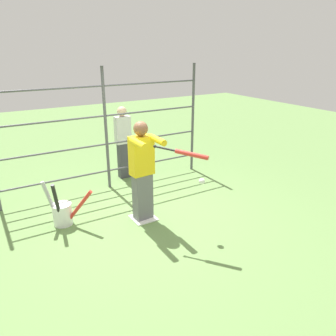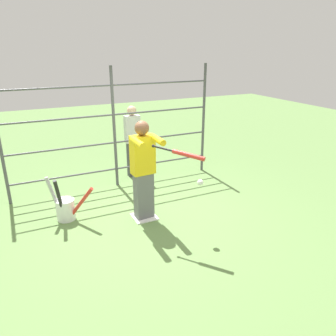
{
  "view_description": "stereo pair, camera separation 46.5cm",
  "coord_description": "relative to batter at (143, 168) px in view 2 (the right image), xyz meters",
  "views": [
    {
      "loc": [
        2.21,
        4.57,
        2.83
      ],
      "look_at": [
        -0.3,
        0.34,
        1.0
      ],
      "focal_mm": 35.0,
      "sensor_mm": 36.0,
      "label": 1
    },
    {
      "loc": [
        1.8,
        4.79,
        2.83
      ],
      "look_at": [
        -0.3,
        0.34,
        1.0
      ],
      "focal_mm": 35.0,
      "sensor_mm": 36.0,
      "label": 2
    }
  ],
  "objects": [
    {
      "name": "ground_plane",
      "position": [
        0.0,
        -0.02,
        -0.93
      ],
      "size": [
        24.0,
        24.0,
        0.0
      ],
      "primitive_type": "plane",
      "color": "#608447"
    },
    {
      "name": "home_plate",
      "position": [
        0.0,
        -0.02,
        -0.92
      ],
      "size": [
        0.4,
        0.4,
        0.02
      ],
      "color": "white",
      "rests_on": "ground"
    },
    {
      "name": "fence_backstop",
      "position": [
        0.0,
        -1.62,
        0.31
      ],
      "size": [
        4.3,
        0.06,
        2.49
      ],
      "color": "#4C4C51",
      "rests_on": "ground"
    },
    {
      "name": "batter",
      "position": [
        0.0,
        0.0,
        0.0
      ],
      "size": [
        0.44,
        0.6,
        1.73
      ],
      "color": "slate",
      "rests_on": "ground"
    },
    {
      "name": "baseball_bat_swinging",
      "position": [
        -0.3,
        0.85,
        0.46
      ],
      "size": [
        0.54,
        0.72,
        0.13
      ],
      "color": "black"
    },
    {
      "name": "softball_in_flight",
      "position": [
        -0.6,
        0.84,
        -0.05
      ],
      "size": [
        0.1,
        0.1,
        0.1
      ],
      "color": "white"
    },
    {
      "name": "bat_bucket",
      "position": [
        1.25,
        -0.52,
        -0.7
      ],
      "size": [
        0.72,
        0.58,
        0.84
      ],
      "color": "white",
      "rests_on": "ground"
    },
    {
      "name": "bystander_behind_fence",
      "position": [
        -0.51,
        -1.98,
        -0.09
      ],
      "size": [
        0.34,
        0.21,
        1.62
      ],
      "color": "#3F3F47",
      "rests_on": "ground"
    }
  ]
}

